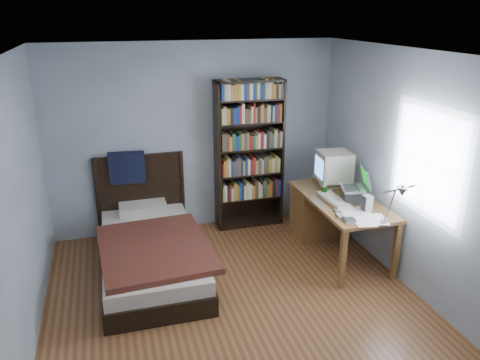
{
  "coord_description": "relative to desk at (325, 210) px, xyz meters",
  "views": [
    {
      "loc": [
        -1.1,
        -3.82,
        2.85
      ],
      "look_at": [
        0.25,
        0.82,
        1.09
      ],
      "focal_mm": 35.0,
      "sensor_mm": 36.0,
      "label": 1
    }
  ],
  "objects": [
    {
      "name": "desk",
      "position": [
        0.0,
        0.0,
        0.0
      ],
      "size": [
        0.75,
        1.5,
        0.73
      ],
      "color": "brown",
      "rests_on": "floor"
    },
    {
      "name": "phone_grey",
      "position": [
        -0.27,
        -0.86,
        0.33
      ],
      "size": [
        0.06,
        0.11,
        0.02
      ],
      "primitive_type": "cube",
      "rotation": [
        0.0,
        0.0,
        -0.12
      ],
      "color": "gray",
      "rests_on": "desk"
    },
    {
      "name": "crt_monitor",
      "position": [
        0.08,
        0.01,
        0.58
      ],
      "size": [
        0.44,
        0.4,
        0.46
      ],
      "color": "beige",
      "rests_on": "desk"
    },
    {
      "name": "keyboard",
      "position": [
        -0.12,
        -0.45,
        0.34
      ],
      "size": [
        0.23,
        0.52,
        0.05
      ],
      "primitive_type": "cube",
      "rotation": [
        0.0,
        0.07,
        0.05
      ],
      "color": "#B8B099",
      "rests_on": "desk"
    },
    {
      "name": "soda_can",
      "position": [
        -0.14,
        -0.23,
        0.37
      ],
      "size": [
        0.06,
        0.06,
        0.11
      ],
      "primitive_type": "cylinder",
      "color": "#0A3A07",
      "rests_on": "desk"
    },
    {
      "name": "external_drive",
      "position": [
        -0.22,
        -1.0,
        0.33
      ],
      "size": [
        0.13,
        0.13,
        0.02
      ],
      "primitive_type": "cube",
      "rotation": [
        0.0,
        0.0,
        -0.12
      ],
      "color": "gray",
      "rests_on": "desk"
    },
    {
      "name": "laptop",
      "position": [
        0.1,
        -0.5,
        0.43
      ],
      "size": [
        0.41,
        0.39,
        0.41
      ],
      "color": "#2D2D30",
      "rests_on": "desk"
    },
    {
      "name": "mouse",
      "position": [
        -0.03,
        -0.15,
        0.33
      ],
      "size": [
        0.06,
        0.1,
        0.03
      ],
      "primitive_type": "ellipsoid",
      "color": "silver",
      "rests_on": "desk"
    },
    {
      "name": "phone_silver",
      "position": [
        -0.23,
        -0.74,
        0.33
      ],
      "size": [
        0.06,
        0.11,
        0.02
      ],
      "primitive_type": "cube",
      "rotation": [
        0.0,
        0.0,
        0.01
      ],
      "color": "#AFAFB3",
      "rests_on": "desk"
    },
    {
      "name": "desk_lamp",
      "position": [
        -0.0,
        -1.49,
        0.79
      ],
      "size": [
        0.22,
        0.49,
        0.58
      ],
      "color": "#99999E",
      "rests_on": "desk"
    },
    {
      "name": "bookshelf",
      "position": [
        -0.8,
        0.73,
        0.6
      ],
      "size": [
        0.91,
        0.3,
        2.02
      ],
      "color": "black",
      "rests_on": "floor"
    },
    {
      "name": "room",
      "position": [
        -1.48,
        -1.2,
        0.84
      ],
      "size": [
        4.2,
        4.24,
        2.5
      ],
      "color": "brown",
      "rests_on": "ground"
    },
    {
      "name": "bed",
      "position": [
        -2.26,
        -0.08,
        -0.16
      ],
      "size": [
        1.24,
        2.2,
        1.16
      ],
      "color": "black",
      "rests_on": "floor"
    },
    {
      "name": "speaker",
      "position": [
        0.1,
        -0.81,
        0.41
      ],
      "size": [
        0.1,
        0.1,
        0.18
      ],
      "primitive_type": "cube",
      "rotation": [
        0.0,
        0.0,
        0.06
      ],
      "color": "gray",
      "rests_on": "desk"
    }
  ]
}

